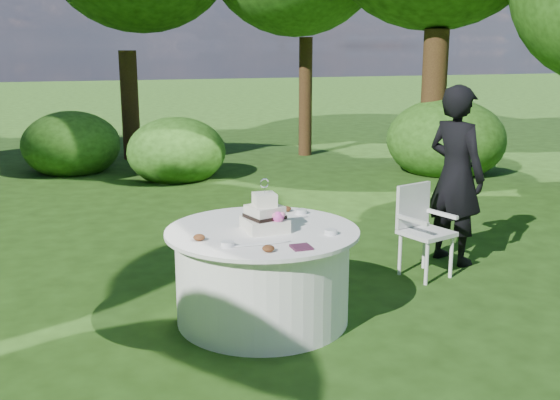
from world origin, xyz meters
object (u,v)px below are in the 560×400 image
object	(u,v)px
napkins	(301,247)
cake	(265,217)
table	(263,274)
chair	(421,223)
guest	(456,175)

from	to	relation	value
napkins	cake	size ratio (longest dim) A/B	0.33
table	chair	world-z (taller)	chair
cake	table	bearing A→B (deg)	105.15
napkins	guest	distance (m)	2.60
napkins	chair	bearing A→B (deg)	34.06
napkins	cake	xyz separation A→B (m)	(-0.11, 0.53, 0.10)
napkins	table	world-z (taller)	napkins
guest	chair	bearing A→B (deg)	98.10
guest	chair	size ratio (longest dim) A/B	2.05
napkins	table	size ratio (longest dim) A/B	0.09
guest	table	distance (m)	2.51
guest	chair	xyz separation A→B (m)	(-0.53, -0.25, -0.40)
guest	chair	distance (m)	0.71
napkins	guest	xyz separation A→B (m)	(2.20, 1.38, 0.14)
napkins	guest	size ratio (longest dim) A/B	0.08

